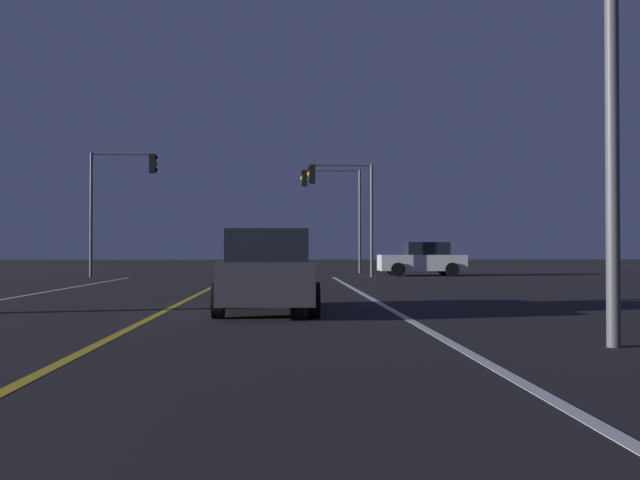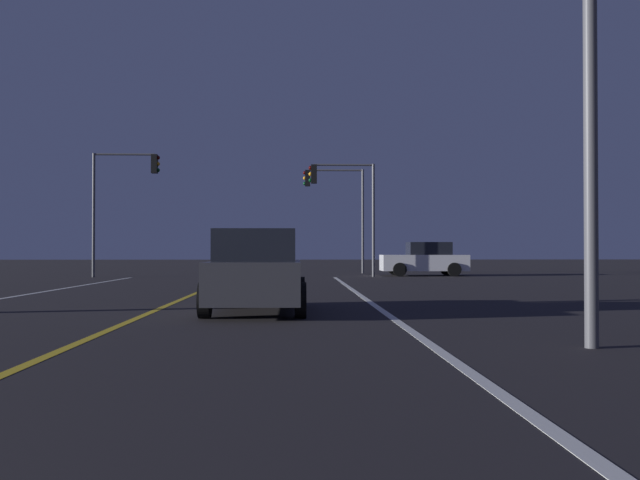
% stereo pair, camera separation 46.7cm
% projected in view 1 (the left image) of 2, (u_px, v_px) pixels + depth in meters
% --- Properties ---
extents(lane_edge_right, '(0.16, 39.56, 0.01)m').
position_uv_depth(lane_edge_right, '(402.00, 315.00, 13.81)').
color(lane_edge_right, silver).
rests_on(lane_edge_right, ground).
extents(lane_center_divider, '(0.16, 39.56, 0.01)m').
position_uv_depth(lane_center_divider, '(154.00, 317.00, 13.58)').
color(lane_center_divider, gold).
rests_on(lane_center_divider, ground).
extents(car_lead_same_lane, '(2.02, 4.30, 1.70)m').
position_uv_depth(car_lead_same_lane, '(268.00, 272.00, 14.57)').
color(car_lead_same_lane, black).
rests_on(car_lead_same_lane, ground).
extents(car_crossing_side, '(4.30, 2.02, 1.70)m').
position_uv_depth(car_crossing_side, '(423.00, 259.00, 35.73)').
color(car_crossing_side, black).
rests_on(car_crossing_side, ground).
extents(traffic_light_near_right, '(3.21, 0.36, 5.48)m').
position_uv_depth(traffic_light_near_right, '(341.00, 193.00, 34.15)').
color(traffic_light_near_right, '#4C4C51').
rests_on(traffic_light_near_right, ground).
extents(traffic_light_near_left, '(3.21, 0.36, 5.94)m').
position_uv_depth(traffic_light_near_left, '(122.00, 185.00, 33.64)').
color(traffic_light_near_left, '#4C4C51').
rests_on(traffic_light_near_left, ground).
extents(traffic_light_far_right, '(3.43, 0.36, 5.84)m').
position_uv_depth(traffic_light_far_right, '(332.00, 196.00, 39.64)').
color(traffic_light_far_right, '#4C4C51').
rests_on(traffic_light_far_right, ground).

